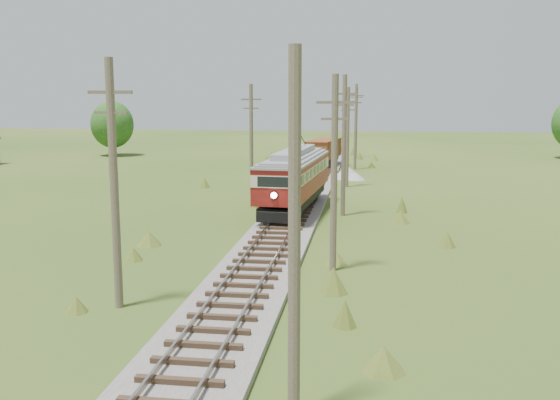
# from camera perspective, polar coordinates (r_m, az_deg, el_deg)

# --- Properties ---
(railbed_main) EXTENTS (3.60, 96.00, 0.57)m
(railbed_main) POSITION_cam_1_polar(r_m,az_deg,el_deg) (43.83, 1.73, -0.33)
(railbed_main) COLOR #605B54
(railbed_main) RESTS_ON ground
(streetcar) EXTENTS (3.72, 12.32, 5.58)m
(streetcar) POSITION_cam_1_polar(r_m,az_deg,el_deg) (40.81, 1.33, 2.36)
(streetcar) COLOR black
(streetcar) RESTS_ON ground
(gondola) EXTENTS (3.55, 7.75, 2.48)m
(gondola) POSITION_cam_1_polar(r_m,az_deg,el_deg) (67.52, 4.01, 4.58)
(gondola) COLOR black
(gondola) RESTS_ON ground
(gravel_pile) EXTENTS (3.20, 3.39, 1.16)m
(gravel_pile) POSITION_cam_1_polar(r_m,az_deg,el_deg) (58.76, 6.31, 2.48)
(gravel_pile) COLOR gray
(gravel_pile) RESTS_ON ground
(utility_pole_r_1) EXTENTS (0.30, 0.30, 8.80)m
(utility_pole_r_1) POSITION_cam_1_polar(r_m,az_deg,el_deg) (14.40, 1.32, -3.64)
(utility_pole_r_1) COLOR brown
(utility_pole_r_1) RESTS_ON ground
(utility_pole_r_2) EXTENTS (1.60, 0.30, 8.60)m
(utility_pole_r_2) POSITION_cam_1_polar(r_m,az_deg,el_deg) (27.16, 4.97, 2.59)
(utility_pole_r_2) COLOR brown
(utility_pole_r_2) RESTS_ON ground
(utility_pole_r_3) EXTENTS (1.60, 0.30, 9.00)m
(utility_pole_r_3) POSITION_cam_1_polar(r_m,az_deg,el_deg) (40.07, 5.86, 5.09)
(utility_pole_r_3) COLOR brown
(utility_pole_r_3) RESTS_ON ground
(utility_pole_r_4) EXTENTS (1.60, 0.30, 8.40)m
(utility_pole_r_4) POSITION_cam_1_polar(r_m,az_deg,el_deg) (53.06, 6.19, 5.83)
(utility_pole_r_4) COLOR brown
(utility_pole_r_4) RESTS_ON ground
(utility_pole_r_5) EXTENTS (1.60, 0.30, 8.90)m
(utility_pole_r_5) POSITION_cam_1_polar(r_m,az_deg,el_deg) (66.02, 6.93, 6.75)
(utility_pole_r_5) COLOR brown
(utility_pole_r_5) RESTS_ON ground
(utility_pole_r_6) EXTENTS (1.60, 0.30, 8.70)m
(utility_pole_r_6) POSITION_cam_1_polar(r_m,az_deg,el_deg) (79.01, 6.99, 7.11)
(utility_pole_r_6) COLOR brown
(utility_pole_r_6) RESTS_ON ground
(utility_pole_l_a) EXTENTS (1.60, 0.30, 9.00)m
(utility_pole_l_a) POSITION_cam_1_polar(r_m,az_deg,el_deg) (22.96, -14.94, 1.55)
(utility_pole_l_a) COLOR brown
(utility_pole_l_a) RESTS_ON ground
(utility_pole_l_b) EXTENTS (1.60, 0.30, 8.60)m
(utility_pole_l_b) POSITION_cam_1_polar(r_m,az_deg,el_deg) (49.90, -2.64, 5.76)
(utility_pole_l_b) COLOR brown
(utility_pole_l_b) RESTS_ON ground
(tree_mid_a) EXTENTS (5.46, 5.46, 7.03)m
(tree_mid_a) POSITION_cam_1_polar(r_m,az_deg,el_deg) (83.68, -15.09, 6.68)
(tree_mid_a) COLOR #38281C
(tree_mid_a) RESTS_ON ground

